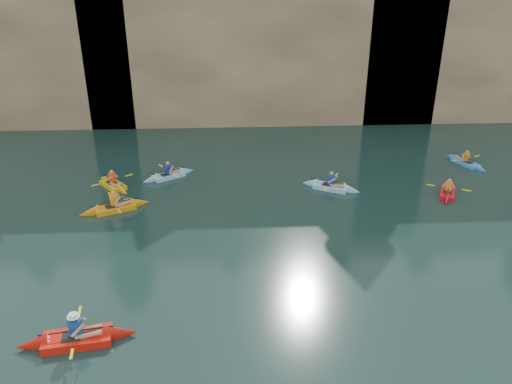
{
  "coord_description": "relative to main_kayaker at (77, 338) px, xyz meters",
  "views": [
    {
      "loc": [
        -0.47,
        -12.4,
        10.49
      ],
      "look_at": [
        0.42,
        3.89,
        3.0
      ],
      "focal_mm": 35.0,
      "sensor_mm": 36.0,
      "label": 1
    }
  ],
  "objects": [
    {
      "name": "kayaker_red_far",
      "position": [
        15.53,
        9.86,
        -0.05
      ],
      "size": [
        1.95,
        2.88,
        1.05
      ],
      "rotation": [
        0.0,
        0.0,
        1.14
      ],
      "color": "red",
      "rests_on": "ground"
    },
    {
      "name": "cliff",
      "position": [
        5.23,
        30.26,
        5.82
      ],
      "size": [
        70.0,
        16.0,
        12.0
      ],
      "primitive_type": "cube",
      "color": "tan",
      "rests_on": "ground"
    },
    {
      "name": "kayaker_ltblue_near",
      "position": [
        9.84,
        10.83,
        -0.03
      ],
      "size": [
        3.05,
        2.15,
        1.21
      ],
      "rotation": [
        0.0,
        0.0,
        -0.48
      ],
      "color": "#8CCBEA",
      "rests_on": "ground"
    },
    {
      "name": "kayaker_yellow",
      "position": [
        -1.31,
        11.69,
        -0.03
      ],
      "size": [
        2.35,
        2.63,
        1.16
      ],
      "rotation": [
        0.0,
        0.0,
        -0.88
      ],
      "color": "gold",
      "rests_on": "ground"
    },
    {
      "name": "sea_cave_east",
      "position": [
        15.23,
        22.21,
        2.07
      ],
      "size": [
        5.0,
        1.0,
        4.5
      ],
      "primitive_type": "cube",
      "color": "black",
      "rests_on": "ground"
    },
    {
      "name": "kayaker_orange",
      "position": [
        -0.67,
        8.99,
        -0.02
      ],
      "size": [
        3.27,
        2.26,
        1.24
      ],
      "rotation": [
        0.0,
        0.0,
        0.42
      ],
      "color": "orange",
      "rests_on": "ground"
    },
    {
      "name": "kayaker_blue_east",
      "position": [
        18.22,
        13.82,
        -0.05
      ],
      "size": [
        1.98,
        2.98,
        1.05
      ],
      "rotation": [
        0.0,
        0.0,
        1.97
      ],
      "color": "#4183DF",
      "rests_on": "ground"
    },
    {
      "name": "cliff_slab_center",
      "position": [
        7.23,
        22.86,
        5.52
      ],
      "size": [
        24.0,
        2.4,
        11.4
      ],
      "primitive_type": "cube",
      "color": "tan",
      "rests_on": "ground"
    },
    {
      "name": "ground",
      "position": [
        5.23,
        0.26,
        -0.18
      ],
      "size": [
        160.0,
        160.0,
        0.0
      ],
      "primitive_type": "plane",
      "color": "black",
      "rests_on": "ground"
    },
    {
      "name": "sea_cave_center",
      "position": [
        1.23,
        22.21,
        1.42
      ],
      "size": [
        3.5,
        1.0,
        3.2
      ],
      "primitive_type": "cube",
      "color": "black",
      "rests_on": "ground"
    },
    {
      "name": "kayaker_ltblue_mid",
      "position": [
        1.41,
        12.79,
        -0.03
      ],
      "size": [
        2.93,
        2.21,
        1.15
      ],
      "rotation": [
        0.0,
        0.0,
        0.56
      ],
      "color": "#8BCCE9",
      "rests_on": "ground"
    },
    {
      "name": "main_kayaker",
      "position": [
        0.0,
        0.0,
        0.0
      ],
      "size": [
        3.65,
        2.4,
        1.33
      ],
      "rotation": [
        0.0,
        0.0,
        0.15
      ],
      "color": "red",
      "rests_on": "ground"
    }
  ]
}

